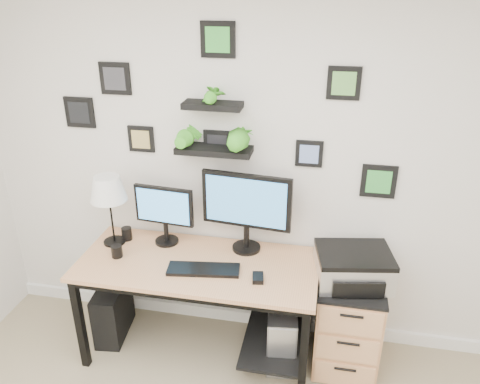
% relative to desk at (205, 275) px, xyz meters
% --- Properties ---
extents(room, '(4.00, 4.00, 4.00)m').
position_rel_desk_xyz_m(room, '(0.33, 0.32, -0.58)').
color(room, tan).
rests_on(room, ground).
extents(desk, '(1.60, 0.70, 0.75)m').
position_rel_desk_xyz_m(desk, '(0.00, 0.00, 0.00)').
color(desk, tan).
rests_on(desk, ground).
extents(monitor_left, '(0.43, 0.18, 0.43)m').
position_rel_desk_xyz_m(monitor_left, '(-0.32, 0.17, 0.38)').
color(monitor_left, black).
rests_on(monitor_left, desk).
extents(monitor_right, '(0.61, 0.22, 0.57)m').
position_rel_desk_xyz_m(monitor_right, '(0.25, 0.19, 0.46)').
color(monitor_right, black).
rests_on(monitor_right, desk).
extents(keyboard, '(0.48, 0.21, 0.02)m').
position_rel_desk_xyz_m(keyboard, '(0.03, -0.12, 0.14)').
color(keyboard, black).
rests_on(keyboard, desk).
extents(mouse, '(0.08, 0.12, 0.03)m').
position_rel_desk_xyz_m(mouse, '(0.39, -0.15, 0.14)').
color(mouse, black).
rests_on(mouse, desk).
extents(table_lamp, '(0.25, 0.25, 0.51)m').
position_rel_desk_xyz_m(table_lamp, '(-0.69, 0.10, 0.53)').
color(table_lamp, black).
rests_on(table_lamp, desk).
extents(mug, '(0.07, 0.07, 0.08)m').
position_rel_desk_xyz_m(mug, '(-0.59, -0.07, 0.17)').
color(mug, black).
rests_on(mug, desk).
extents(pen_cup, '(0.07, 0.07, 0.09)m').
position_rel_desk_xyz_m(pen_cup, '(-0.62, 0.16, 0.17)').
color(pen_cup, black).
rests_on(pen_cup, desk).
extents(pc_tower_black, '(0.23, 0.43, 0.42)m').
position_rel_desk_xyz_m(pc_tower_black, '(-0.73, 0.01, -0.42)').
color(pc_tower_black, black).
rests_on(pc_tower_black, ground).
extents(pc_tower_grey, '(0.25, 0.47, 0.44)m').
position_rel_desk_xyz_m(pc_tower_grey, '(0.54, 0.01, -0.40)').
color(pc_tower_grey, gray).
rests_on(pc_tower_grey, ground).
extents(file_cabinet, '(0.43, 0.53, 0.67)m').
position_rel_desk_xyz_m(file_cabinet, '(0.98, 0.06, -0.29)').
color(file_cabinet, tan).
rests_on(file_cabinet, ground).
extents(printer, '(0.53, 0.45, 0.21)m').
position_rel_desk_xyz_m(printer, '(0.98, 0.07, 0.15)').
color(printer, silver).
rests_on(printer, file_cabinet).
extents(wall_decor, '(2.26, 0.18, 1.07)m').
position_rel_desk_xyz_m(wall_decor, '(0.04, 0.26, 1.02)').
color(wall_decor, black).
rests_on(wall_decor, ground).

